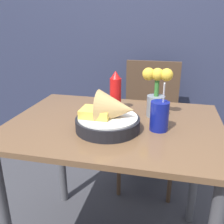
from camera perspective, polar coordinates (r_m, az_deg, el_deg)
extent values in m
cube|color=#2D334C|center=(2.12, 7.30, 22.42)|extent=(7.00, 0.06, 2.60)
cube|color=brown|center=(1.17, 0.52, -2.88)|extent=(0.99, 0.73, 0.02)
cylinder|color=#4C4C51|center=(1.31, -23.20, -21.86)|extent=(0.05, 0.05, 0.75)
cylinder|color=#4C4C51|center=(1.73, -11.56, -9.33)|extent=(0.05, 0.05, 0.75)
cylinder|color=#4C4C51|center=(1.61, 18.59, -12.53)|extent=(0.05, 0.05, 0.75)
cylinder|color=#473323|center=(1.83, 1.57, -12.78)|extent=(0.03, 0.03, 0.44)
cylinder|color=#473323|center=(1.80, 13.20, -13.88)|extent=(0.03, 0.03, 0.44)
cylinder|color=#473323|center=(2.13, 3.54, -7.57)|extent=(0.03, 0.03, 0.44)
cylinder|color=#473323|center=(2.11, 13.32, -8.43)|extent=(0.03, 0.03, 0.44)
cube|color=#473323|center=(1.85, 8.26, -4.31)|extent=(0.40, 0.40, 0.02)
cube|color=#473323|center=(1.94, 9.14, 4.55)|extent=(0.40, 0.03, 0.47)
cylinder|color=black|center=(1.08, -0.98, -2.71)|extent=(0.28, 0.28, 0.05)
cylinder|color=white|center=(1.07, -0.99, -1.20)|extent=(0.26, 0.26, 0.01)
cone|color=tan|center=(1.05, 0.85, 0.78)|extent=(0.15, 0.15, 0.15)
cube|color=#E5C14C|center=(1.06, -3.73, -0.35)|extent=(0.13, 0.10, 0.04)
cylinder|color=red|center=(1.29, 0.80, 3.95)|extent=(0.06, 0.06, 0.17)
cone|color=red|center=(1.26, 0.83, 8.53)|extent=(0.05, 0.05, 0.04)
cylinder|color=navy|center=(1.09, 10.77, -0.92)|extent=(0.08, 0.08, 0.13)
cylinder|color=black|center=(1.09, 10.73, -1.42)|extent=(0.07, 0.07, 0.11)
cylinder|color=white|center=(1.07, 11.62, 1.92)|extent=(0.01, 0.07, 0.19)
cylinder|color=gray|center=(1.24, 9.92, 1.33)|extent=(0.09, 0.09, 0.10)
cylinder|color=#33722D|center=(1.21, 10.20, 5.74)|extent=(0.02, 0.02, 0.09)
sphere|color=gold|center=(1.20, 10.38, 8.45)|extent=(0.06, 0.06, 0.06)
sphere|color=gold|center=(1.20, 8.36, 8.59)|extent=(0.06, 0.06, 0.06)
sphere|color=gold|center=(1.20, 12.39, 8.30)|extent=(0.06, 0.06, 0.06)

